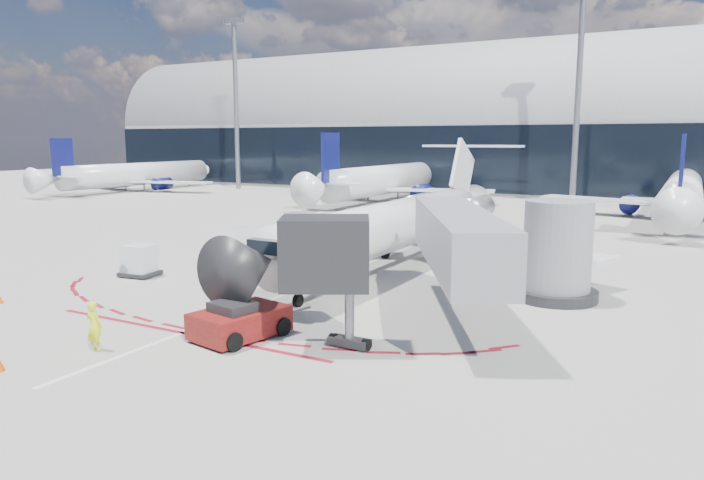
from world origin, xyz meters
The scene contains 14 objects.
ground centered at (0.00, 0.00, 0.00)m, with size 260.00×260.00×0.00m, color gray.
apron_centerline centered at (0.00, 2.00, 0.01)m, with size 0.25×40.00×0.01m, color silver.
apron_stop_bar centered at (0.00, -11.50, 0.01)m, with size 14.00×0.25×0.01m, color maroon.
terminal_building centered at (0.00, 64.97, 8.52)m, with size 150.00×24.15×24.00m.
jet_bridge centered at (9.79, -3.01, 3.01)m, with size 10.03×15.20×4.90m.
light_mast_west centered at (-45.00, 48.00, 12.50)m, with size 0.70×0.70×25.00m, color slate.
light_mast_centre centered at (5.00, 48.00, 12.50)m, with size 0.70×0.70×25.00m, color slate.
regional_jet centered at (1.87, 5.37, 2.60)m, with size 25.20×31.08×7.78m.
pushback_tug centered at (2.39, -10.83, 0.66)m, with size 3.03×5.85×1.49m.
ramp_worker centered at (-1.33, -14.59, 0.93)m, with size 0.68×0.45×1.87m, color #E8FF1A.
uld_container centered at (-9.61, -4.78, 0.89)m, with size 2.12×1.88×1.81m.
bg_airliner_0 centered at (-55.99, 38.17, 4.87)m, with size 30.11×31.88×9.74m, color silver, non-canonical shape.
bg_airliner_1 centered at (-16.55, 42.01, 5.23)m, with size 32.33×34.23×10.46m, color silver, non-canonical shape.
bg_airliner_2 centered at (16.63, 39.09, 5.05)m, with size 31.22×33.06×10.10m, color silver, non-canonical shape.
Camera 1 is at (17.60, -29.49, 7.70)m, focal length 32.00 mm.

